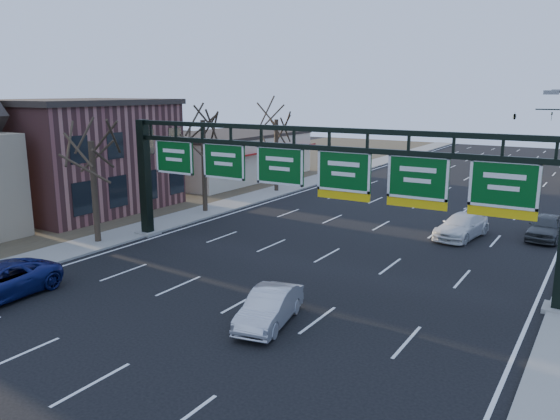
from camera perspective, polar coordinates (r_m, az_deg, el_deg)
The scene contains 15 objects.
ground at distance 22.48m, azimuth -6.95°, elevation -11.09°, with size 160.00×160.00×0.00m, color black.
sidewalk_left at distance 45.18m, azimuth -3.76°, elevation 1.03°, with size 3.00×120.00×0.12m, color gray.
dirt_strip_left at distance 53.13m, azimuth -14.54°, elevation 2.33°, with size 21.00×120.00×0.06m, color #473D2B.
lane_markings at distance 39.29m, azimuth 11.60°, elevation -1.00°, with size 21.60×120.00×0.01m, color white.
sign_gantry at distance 27.56m, azimuth 3.53°, elevation 3.39°, with size 24.60×1.20×7.20m.
brick_block at distance 44.11m, azimuth -20.13°, elevation 5.42°, with size 10.40×12.40×8.30m.
cream_strip at distance 57.09m, azimuth -5.64°, elevation 5.70°, with size 10.90×18.40×4.70m.
tree_gantry at distance 33.35m, azimuth -19.29°, elevation 8.58°, with size 3.60×3.60×8.48m.
tree_mid at distance 40.37m, azimuth -8.13°, elevation 10.73°, with size 3.60×3.60×9.24m.
tree_far at distance 48.48m, azimuth -0.39°, elevation 10.66°, with size 3.60×3.60×8.86m.
traffic_signal_mast at distance 71.43m, azimuth 26.22°, elevation 8.36°, with size 10.16×0.54×7.00m.
car_silver_sedan at distance 21.51m, azimuth -1.11°, elevation -10.12°, with size 1.46×4.19×1.38m, color #B8B9BE.
car_white_wagon at distance 35.57m, azimuth 18.46°, elevation -1.60°, with size 2.03×4.99×1.45m, color white.
car_grey_far at distance 37.19m, azimuth 26.02°, elevation -1.59°, with size 1.79×4.45×1.51m, color #3A3D3F.
car_silver_distant at distance 51.23m, azimuth 12.96°, elevation 2.80°, with size 1.47×4.21×1.39m, color #BBBAC0.
Camera 1 is at (13.08, -15.96, 8.91)m, focal length 35.00 mm.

